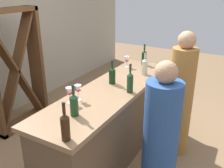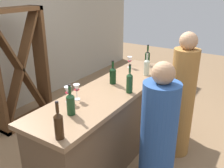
{
  "view_description": "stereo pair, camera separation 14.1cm",
  "coord_description": "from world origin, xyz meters",
  "px_view_note": "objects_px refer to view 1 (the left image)",
  "views": [
    {
      "loc": [
        -2.36,
        -1.33,
        2.09
      ],
      "look_at": [
        0.0,
        0.0,
        1.01
      ],
      "focal_mm": 39.95,
      "sensor_mm": 36.0,
      "label": 1
    },
    {
      "loc": [
        -2.28,
        -1.45,
        2.09
      ],
      "look_at": [
        0.0,
        0.0,
        1.01
      ],
      "focal_mm": 39.95,
      "sensor_mm": 36.0,
      "label": 2
    }
  ],
  "objects_px": {
    "wine_bottle_rightmost_clear_pale": "(145,66)",
    "person_left_guest": "(180,99)",
    "wine_glass_near_center": "(70,92)",
    "wine_glass_near_right": "(127,60)",
    "wine_bottle_far_right_dark_green": "(144,57)",
    "wine_glass_near_left": "(78,90)",
    "wine_rack": "(15,71)",
    "person_center_guest": "(161,136)",
    "wine_bottle_center_olive_green": "(130,82)",
    "wine_bottle_leftmost_amber_brown": "(65,126)",
    "wine_bottle_second_left_olive_green": "(74,104)",
    "wine_bottle_second_right_dark_green": "(112,75)"
  },
  "relations": [
    {
      "from": "wine_bottle_rightmost_clear_pale",
      "to": "wine_glass_near_center",
      "type": "distance_m",
      "value": 1.23
    },
    {
      "from": "wine_bottle_center_olive_green",
      "to": "wine_bottle_rightmost_clear_pale",
      "type": "bearing_deg",
      "value": 7.82
    },
    {
      "from": "wine_bottle_center_olive_green",
      "to": "person_center_guest",
      "type": "xyz_separation_m",
      "value": [
        -0.25,
        -0.47,
        -0.41
      ]
    },
    {
      "from": "wine_bottle_second_left_olive_green",
      "to": "person_left_guest",
      "type": "xyz_separation_m",
      "value": [
        1.28,
        -0.67,
        -0.32
      ]
    },
    {
      "from": "person_left_guest",
      "to": "wine_bottle_center_olive_green",
      "type": "bearing_deg",
      "value": 72.49
    },
    {
      "from": "wine_bottle_center_olive_green",
      "to": "wine_glass_near_left",
      "type": "relative_size",
      "value": 1.94
    },
    {
      "from": "wine_glass_near_center",
      "to": "wine_glass_near_right",
      "type": "relative_size",
      "value": 1.05
    },
    {
      "from": "wine_bottle_leftmost_amber_brown",
      "to": "wine_bottle_rightmost_clear_pale",
      "type": "xyz_separation_m",
      "value": [
        1.72,
        0.06,
        -0.0
      ]
    },
    {
      "from": "wine_bottle_second_left_olive_green",
      "to": "person_left_guest",
      "type": "height_order",
      "value": "person_left_guest"
    },
    {
      "from": "wine_bottle_second_left_olive_green",
      "to": "wine_bottle_rightmost_clear_pale",
      "type": "height_order",
      "value": "wine_bottle_rightmost_clear_pale"
    },
    {
      "from": "wine_glass_near_right",
      "to": "wine_bottle_second_left_olive_green",
      "type": "bearing_deg",
      "value": -171.77
    },
    {
      "from": "wine_bottle_second_right_dark_green",
      "to": "person_left_guest",
      "type": "distance_m",
      "value": 0.91
    },
    {
      "from": "wine_bottle_second_right_dark_green",
      "to": "person_left_guest",
      "type": "bearing_deg",
      "value": -61.42
    },
    {
      "from": "wine_bottle_center_olive_green",
      "to": "wine_glass_near_center",
      "type": "distance_m",
      "value": 0.69
    },
    {
      "from": "wine_bottle_leftmost_amber_brown",
      "to": "person_center_guest",
      "type": "distance_m",
      "value": 1.06
    },
    {
      "from": "wine_rack",
      "to": "wine_glass_near_left",
      "type": "height_order",
      "value": "wine_rack"
    },
    {
      "from": "wine_bottle_leftmost_amber_brown",
      "to": "wine_bottle_second_left_olive_green",
      "type": "xyz_separation_m",
      "value": [
        0.35,
        0.18,
        -0.01
      ]
    },
    {
      "from": "wine_bottle_rightmost_clear_pale",
      "to": "wine_bottle_far_right_dark_green",
      "type": "xyz_separation_m",
      "value": [
        0.4,
        0.17,
        -0.0
      ]
    },
    {
      "from": "wine_rack",
      "to": "person_center_guest",
      "type": "xyz_separation_m",
      "value": [
        -0.24,
        -2.36,
        -0.23
      ]
    },
    {
      "from": "wine_glass_near_center",
      "to": "person_center_guest",
      "type": "distance_m",
      "value": 1.02
    },
    {
      "from": "wine_bottle_far_right_dark_green",
      "to": "wine_glass_near_center",
      "type": "relative_size",
      "value": 1.85
    },
    {
      "from": "wine_glass_near_center",
      "to": "wine_glass_near_right",
      "type": "height_order",
      "value": "wine_glass_near_center"
    },
    {
      "from": "wine_bottle_second_right_dark_green",
      "to": "wine_glass_near_right",
      "type": "xyz_separation_m",
      "value": [
        0.67,
        0.14,
        -0.0
      ]
    },
    {
      "from": "wine_bottle_center_olive_green",
      "to": "wine_bottle_far_right_dark_green",
      "type": "relative_size",
      "value": 1.06
    },
    {
      "from": "wine_rack",
      "to": "wine_glass_near_center",
      "type": "bearing_deg",
      "value": -110.27
    },
    {
      "from": "wine_bottle_leftmost_amber_brown",
      "to": "wine_bottle_second_right_dark_green",
      "type": "xyz_separation_m",
      "value": [
        1.22,
        0.27,
        -0.01
      ]
    },
    {
      "from": "wine_bottle_far_right_dark_green",
      "to": "wine_glass_near_left",
      "type": "height_order",
      "value": "wine_bottle_far_right_dark_green"
    },
    {
      "from": "wine_rack",
      "to": "wine_bottle_center_olive_green",
      "type": "height_order",
      "value": "wine_rack"
    },
    {
      "from": "wine_glass_near_left",
      "to": "person_left_guest",
      "type": "height_order",
      "value": "person_left_guest"
    },
    {
      "from": "wine_rack",
      "to": "wine_glass_near_center",
      "type": "distance_m",
      "value": 1.57
    },
    {
      "from": "wine_bottle_second_right_dark_green",
      "to": "wine_glass_near_right",
      "type": "relative_size",
      "value": 1.83
    },
    {
      "from": "wine_bottle_center_olive_green",
      "to": "wine_glass_near_center",
      "type": "height_order",
      "value": "wine_bottle_center_olive_green"
    },
    {
      "from": "wine_rack",
      "to": "wine_bottle_second_left_olive_green",
      "type": "bearing_deg",
      "value": -113.67
    },
    {
      "from": "wine_bottle_center_olive_green",
      "to": "person_center_guest",
      "type": "distance_m",
      "value": 0.68
    },
    {
      "from": "wine_bottle_far_right_dark_green",
      "to": "wine_glass_near_center",
      "type": "xyz_separation_m",
      "value": [
        -1.58,
        0.16,
        -0.0
      ]
    },
    {
      "from": "person_left_guest",
      "to": "wine_bottle_second_right_dark_green",
      "type": "bearing_deg",
      "value": 50.74
    },
    {
      "from": "wine_rack",
      "to": "wine_bottle_second_right_dark_green",
      "type": "relative_size",
      "value": 6.09
    },
    {
      "from": "wine_bottle_far_right_dark_green",
      "to": "wine_glass_near_right",
      "type": "relative_size",
      "value": 1.95
    },
    {
      "from": "wine_rack",
      "to": "wine_bottle_second_right_dark_green",
      "type": "height_order",
      "value": "wine_rack"
    },
    {
      "from": "wine_bottle_second_left_olive_green",
      "to": "wine_bottle_center_olive_green",
      "type": "xyz_separation_m",
      "value": [
        0.74,
        -0.22,
        0.01
      ]
    },
    {
      "from": "wine_bottle_second_left_olive_green",
      "to": "wine_bottle_rightmost_clear_pale",
      "type": "distance_m",
      "value": 1.38
    },
    {
      "from": "wine_bottle_second_right_dark_green",
      "to": "person_left_guest",
      "type": "relative_size",
      "value": 0.18
    },
    {
      "from": "wine_bottle_leftmost_amber_brown",
      "to": "wine_bottle_rightmost_clear_pale",
      "type": "height_order",
      "value": "wine_bottle_leftmost_amber_brown"
    },
    {
      "from": "wine_bottle_second_right_dark_green",
      "to": "wine_glass_near_right",
      "type": "bearing_deg",
      "value": 11.4
    },
    {
      "from": "wine_bottle_second_right_dark_green",
      "to": "wine_bottle_rightmost_clear_pale",
      "type": "bearing_deg",
      "value": -23.18
    },
    {
      "from": "wine_bottle_second_left_olive_green",
      "to": "wine_bottle_center_olive_green",
      "type": "height_order",
      "value": "wine_bottle_center_olive_green"
    },
    {
      "from": "wine_bottle_rightmost_clear_pale",
      "to": "person_left_guest",
      "type": "relative_size",
      "value": 0.2
    },
    {
      "from": "wine_rack",
      "to": "wine_bottle_far_right_dark_green",
      "type": "height_order",
      "value": "wine_rack"
    },
    {
      "from": "wine_rack",
      "to": "wine_glass_near_right",
      "type": "distance_m",
      "value": 1.67
    },
    {
      "from": "wine_glass_near_right",
      "to": "person_center_guest",
      "type": "bearing_deg",
      "value": -139.11
    }
  ]
}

